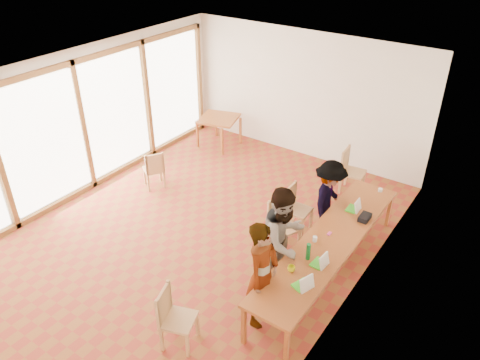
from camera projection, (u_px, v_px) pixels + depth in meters
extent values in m
plane|color=brown|center=(198.00, 232.00, 8.84)|extent=(8.00, 8.00, 0.00)
cube|color=white|center=(304.00, 95.00, 10.89)|extent=(6.00, 0.10, 3.00)
cube|color=white|center=(358.00, 221.00, 6.60)|extent=(0.10, 8.00, 3.00)
cube|color=white|center=(82.00, 123.00, 9.52)|extent=(0.10, 8.00, 3.00)
cube|color=white|center=(189.00, 78.00, 7.29)|extent=(6.00, 8.00, 0.04)
cube|color=#A85825|center=(330.00, 241.00, 7.46)|extent=(0.80, 4.00, 0.05)
cube|color=#A85825|center=(244.00, 325.00, 6.46)|extent=(0.06, 0.06, 0.70)
cube|color=#A85825|center=(355.00, 199.00, 9.19)|extent=(0.06, 0.06, 0.70)
cube|color=#A85825|center=(286.00, 348.00, 6.12)|extent=(0.06, 0.06, 0.70)
cube|color=#A85825|center=(389.00, 210.00, 8.86)|extent=(0.06, 0.06, 0.70)
cube|color=#A85825|center=(219.00, 119.00, 11.66)|extent=(0.90, 0.90, 0.05)
cube|color=#A85825|center=(197.00, 134.00, 11.77)|extent=(0.05, 0.05, 0.70)
cube|color=#A85825|center=(216.00, 123.00, 12.32)|extent=(0.05, 0.05, 0.70)
cube|color=#A85825|center=(222.00, 142.00, 11.38)|extent=(0.05, 0.05, 0.70)
cube|color=#A85825|center=(240.00, 131.00, 11.93)|extent=(0.05, 0.05, 0.70)
cube|color=tan|center=(179.00, 320.00, 6.40)|extent=(0.56, 0.56, 0.04)
cube|color=tan|center=(164.00, 304.00, 6.32)|extent=(0.18, 0.43, 0.46)
cube|color=tan|center=(284.00, 228.00, 8.20)|extent=(0.59, 0.59, 0.04)
cube|color=tan|center=(278.00, 210.00, 8.22)|extent=(0.22, 0.43, 0.47)
cube|color=tan|center=(299.00, 210.00, 8.71)|extent=(0.44, 0.44, 0.04)
cube|color=tan|center=(290.00, 196.00, 8.67)|extent=(0.05, 0.43, 0.45)
cube|color=tan|center=(353.00, 173.00, 9.85)|extent=(0.50, 0.50, 0.04)
cube|color=tan|center=(345.00, 159.00, 9.80)|extent=(0.09, 0.46, 0.48)
cube|color=tan|center=(154.00, 169.00, 10.08)|extent=(0.56, 0.56, 0.04)
cube|color=tan|center=(155.00, 164.00, 9.81)|extent=(0.25, 0.37, 0.43)
imported|color=gray|center=(262.00, 275.00, 6.59)|extent=(0.46, 0.66, 1.72)
imported|color=gray|center=(283.00, 240.00, 7.18)|extent=(0.84, 1.00, 1.82)
imported|color=gray|center=(329.00, 200.00, 8.39)|extent=(0.76, 1.09, 1.55)
cube|color=#3FD924|center=(302.00, 285.00, 6.55)|extent=(0.26, 0.31, 0.03)
cube|color=white|center=(307.00, 284.00, 6.43)|extent=(0.15, 0.25, 0.22)
cube|color=#3FD924|center=(318.00, 263.00, 6.94)|extent=(0.19, 0.26, 0.03)
cube|color=white|center=(324.00, 261.00, 6.85)|extent=(0.09, 0.23, 0.21)
cube|color=#3FD924|center=(352.00, 209.00, 8.17)|extent=(0.19, 0.26, 0.03)
cube|color=white|center=(358.00, 206.00, 8.08)|extent=(0.08, 0.23, 0.21)
imported|color=yellow|center=(291.00, 269.00, 6.79)|extent=(0.14, 0.14, 0.09)
cylinder|color=#157933|center=(308.00, 252.00, 6.97)|extent=(0.07, 0.07, 0.28)
cylinder|color=silver|center=(315.00, 239.00, 7.39)|extent=(0.07, 0.07, 0.09)
cylinder|color=white|center=(380.00, 190.00, 8.67)|extent=(0.08, 0.08, 0.06)
cube|color=#F0439E|center=(329.00, 234.00, 7.57)|extent=(0.05, 0.10, 0.01)
cube|color=black|center=(365.00, 217.00, 7.89)|extent=(0.16, 0.26, 0.09)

